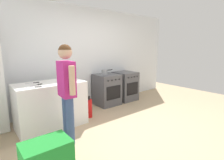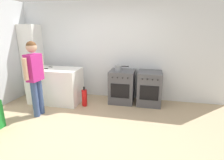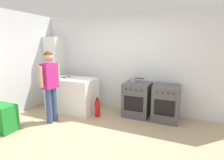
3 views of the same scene
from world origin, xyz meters
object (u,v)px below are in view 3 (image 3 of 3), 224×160
Objects in this scene: recycling_crate_lower at (4,124)px; oven_left at (137,99)px; knife_paring at (56,79)px; person at (50,81)px; knife_utility at (67,76)px; oven_right at (166,103)px; pot at (134,80)px; fire_extinguisher at (97,108)px; recycling_crate_upper at (2,112)px; knife_bread at (60,78)px; larder_cabinet at (55,70)px.

oven_left is at bearing 39.58° from recycling_crate_lower.
knife_paring is 0.12× the size of person.
recycling_crate_lower is (-0.36, -1.70, -0.76)m from knife_utility.
oven_right is 2.49× the size of pot.
oven_right is 2.83m from knife_paring.
oven_right is 2.72m from person.
recycling_crate_upper is at bearing -135.19° from fire_extinguisher.
knife_bread is at bearing -166.87° from pot.
fire_extinguisher is 2.05m from recycling_crate_upper.
knife_paring is 1.54m from recycling_crate_lower.
larder_cabinet is at bearing 99.42° from recycling_crate_upper.
knife_paring is 0.39× the size of recycling_crate_lower.
pot is at bearing -2.93° from larder_cabinet.
recycling_crate_upper is (-0.31, -1.30, -0.49)m from knife_paring.
knife_utility is 0.48× the size of recycling_crate_upper.
recycling_crate_lower is at bearing -102.39° from knife_bread.
recycling_crate_upper is 0.26× the size of larder_cabinet.
oven_right reaches higher than fire_extinguisher.
person is at bearing -74.50° from knife_utility.
recycling_crate_upper is at bearing -129.36° from person.
knife_paring is 0.97m from larder_cabinet.
knife_paring is 0.40× the size of fire_extinguisher.
knife_bread is 0.26m from knife_utility.
oven_left is 3.02m from recycling_crate_lower.
recycling_crate_upper is at bearing -147.65° from oven_right.
recycling_crate_lower is 2.22m from larder_cabinet.
recycling_crate_lower is at bearing -140.42° from oven_left.
recycling_crate_lower is 0.28m from recycling_crate_upper.
oven_right is 2.58× the size of knife_bread.
recycling_crate_lower is at bearing 0.00° from recycling_crate_upper.
recycling_crate_upper is (-3.02, -1.91, -0.01)m from oven_right.
pot is at bearing 17.04° from knife_paring.
oven_right is 3.59m from recycling_crate_lower.
larder_cabinet reaches higher than recycling_crate_upper.
knife_utility is 0.13× the size of larder_cabinet.
oven_left is at bearing -2.20° from larder_cabinet.
larder_cabinet is at bearing 177.07° from pot.
pot is 2.56m from larder_cabinet.
knife_utility is at bearing 82.55° from knife_paring.
larder_cabinet is at bearing 177.80° from oven_left.
person is at bearing -140.51° from fire_extinguisher.
pot is 1.88m from knife_utility.
pot is at bearing 40.26° from recycling_crate_lower.
larder_cabinet is at bearing 178.26° from oven_right.
knife_paring reaches higher than oven_left.
oven_left is 2.49× the size of pot.
fire_extinguisher is (1.09, -0.26, -0.69)m from knife_utility.
oven_right is at bearing 16.87° from fire_extinguisher.
knife_bread is 0.87m from larder_cabinet.
person reaches higher than knife_paring.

